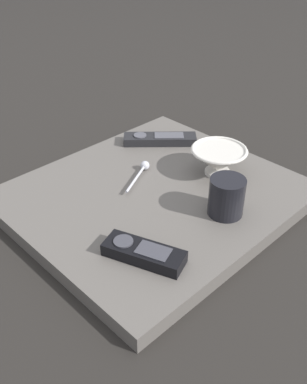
{
  "coord_description": "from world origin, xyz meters",
  "views": [
    {
      "loc": [
        -0.58,
        -0.59,
        0.59
      ],
      "look_at": [
        -0.03,
        -0.02,
        0.05
      ],
      "focal_mm": 41.15,
      "sensor_mm": 36.0,
      "label": 1
    }
  ],
  "objects_px": {
    "cereal_bowl": "(218,159)",
    "tv_remote_far": "(160,139)",
    "coffee_mug": "(227,197)",
    "teaspoon": "(143,169)"
  },
  "relations": [
    {
      "from": "cereal_bowl",
      "to": "teaspoon",
      "type": "relative_size",
      "value": 1.11
    },
    {
      "from": "coffee_mug",
      "to": "teaspoon",
      "type": "height_order",
      "value": "coffee_mug"
    },
    {
      "from": "coffee_mug",
      "to": "tv_remote_far",
      "type": "xyz_separation_m",
      "value": [
        0.12,
        0.32,
        -0.03
      ]
    },
    {
      "from": "tv_remote_far",
      "to": "coffee_mug",
      "type": "bearing_deg",
      "value": -111.31
    },
    {
      "from": "cereal_bowl",
      "to": "tv_remote_far",
      "type": "bearing_deg",
      "value": 86.99
    },
    {
      "from": "cereal_bowl",
      "to": "coffee_mug",
      "type": "relative_size",
      "value": 1.61
    },
    {
      "from": "coffee_mug",
      "to": "tv_remote_far",
      "type": "bearing_deg",
      "value": 68.69
    },
    {
      "from": "coffee_mug",
      "to": "cereal_bowl",
      "type": "bearing_deg",
      "value": 44.58
    },
    {
      "from": "cereal_bowl",
      "to": "coffee_mug",
      "type": "height_order",
      "value": "coffee_mug"
    },
    {
      "from": "cereal_bowl",
      "to": "coffee_mug",
      "type": "xyz_separation_m",
      "value": [
        -0.11,
        -0.11,
        0.0
      ]
    },
    {
      "from": "coffee_mug",
      "to": "teaspoon",
      "type": "relative_size",
      "value": 0.69
    },
    {
      "from": "cereal_bowl",
      "to": "tv_remote_far",
      "type": "distance_m",
      "value": 0.21
    },
    {
      "from": "coffee_mug",
      "to": "tv_remote_far",
      "type": "distance_m",
      "value": 0.34
    },
    {
      "from": "coffee_mug",
      "to": "teaspoon",
      "type": "bearing_deg",
      "value": 93.43
    },
    {
      "from": "tv_remote_far",
      "to": "teaspoon",
      "type": "bearing_deg",
      "value": -150.12
    }
  ]
}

